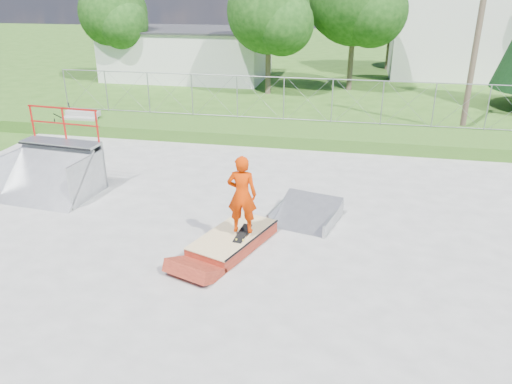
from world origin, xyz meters
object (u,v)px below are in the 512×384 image
(grind_box, at_px, (233,240))
(flat_bank_ramp, at_px, (306,213))
(skater, at_px, (242,198))
(quarter_pipe, at_px, (46,157))

(grind_box, xyz_separation_m, flat_bank_ramp, (1.57, 1.71, 0.07))
(grind_box, height_order, skater, skater)
(grind_box, bearing_deg, quarter_pipe, -177.74)
(flat_bank_ramp, bearing_deg, skater, -113.23)
(grind_box, height_order, quarter_pipe, quarter_pipe)
(quarter_pipe, xyz_separation_m, flat_bank_ramp, (7.59, -0.20, -0.99))
(grind_box, bearing_deg, skater, 10.05)
(quarter_pipe, distance_m, flat_bank_ramp, 7.66)
(grind_box, distance_m, flat_bank_ramp, 2.32)
(grind_box, relative_size, flat_bank_ramp, 1.55)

